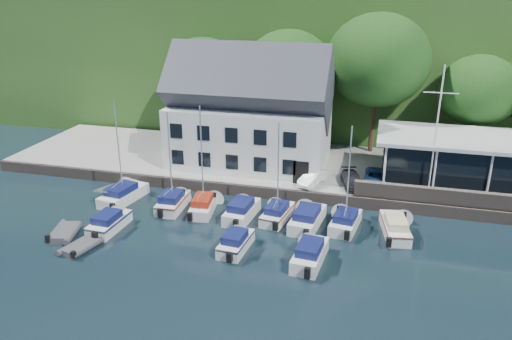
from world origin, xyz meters
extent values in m
plane|color=black|center=(0.00, 0.00, 0.00)|extent=(180.00, 180.00, 0.00)
cube|color=#999993|center=(0.00, 17.50, 0.50)|extent=(60.00, 13.00, 1.00)
cube|color=#5C514A|center=(0.00, 11.00, 0.50)|extent=(60.00, 0.30, 1.00)
cube|color=#274D1D|center=(0.00, 62.00, 8.00)|extent=(160.00, 75.00, 16.00)
cube|color=#5C514A|center=(12.00, 11.40, 1.60)|extent=(18.00, 0.50, 1.20)
imported|color=#9E9DA2|center=(-0.87, 13.89, 1.59)|extent=(1.41, 3.46, 1.18)
imported|color=white|center=(-0.55, 12.80, 1.57)|extent=(2.25, 3.68, 1.15)
imported|color=#2E2E33|center=(2.69, 13.11, 1.54)|extent=(2.42, 4.02, 1.09)
imported|color=#32589A|center=(4.54, 13.98, 1.63)|extent=(1.67, 3.76, 1.26)
camera|label=1|loc=(4.65, -25.88, 17.07)|focal=35.00mm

